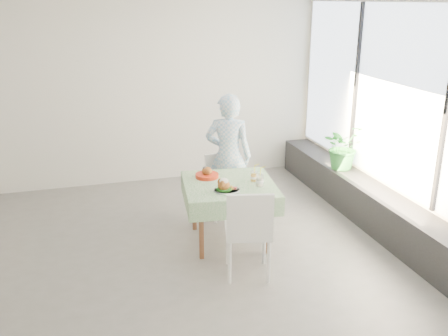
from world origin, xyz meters
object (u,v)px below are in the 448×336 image
object	(u,v)px
cafe_table	(229,205)
main_dish	(225,187)
juice_cup_orange	(254,177)
chair_far	(223,198)
diner	(228,156)
potted_plant	(343,146)
chair_near	(248,248)

from	to	relation	value
cafe_table	main_dish	xyz separation A→B (m)	(-0.12, -0.23, 0.33)
juice_cup_orange	chair_far	bearing A→B (deg)	102.75
diner	main_dish	world-z (taller)	diner
juice_cup_orange	potted_plant	size ratio (longest dim) A/B	0.37
main_dish	potted_plant	distance (m)	2.24
main_dish	potted_plant	size ratio (longest dim) A/B	0.47
main_dish	juice_cup_orange	distance (m)	0.46
diner	juice_cup_orange	bearing A→B (deg)	120.10
cafe_table	juice_cup_orange	distance (m)	0.45
chair_far	juice_cup_orange	distance (m)	0.92
juice_cup_orange	potted_plant	xyz separation A→B (m)	(1.60, 0.77, 0.02)
chair_far	chair_near	bearing A→B (deg)	-96.44
main_dish	juice_cup_orange	bearing A→B (deg)	27.06
diner	main_dish	size ratio (longest dim) A/B	5.51
chair_far	main_dish	distance (m)	1.11
juice_cup_orange	potted_plant	bearing A→B (deg)	25.79
diner	chair_far	bearing A→B (deg)	42.26
chair_far	main_dish	bearing A→B (deg)	-104.87
chair_near	juice_cup_orange	size ratio (longest dim) A/B	4.09
chair_near	diner	size ratio (longest dim) A/B	0.59
cafe_table	chair_far	xyz separation A→B (m)	(0.13, 0.71, -0.20)
diner	chair_near	bearing A→B (deg)	104.30
cafe_table	chair_near	bearing A→B (deg)	-92.64
chair_far	diner	bearing A→B (deg)	18.81
diner	potted_plant	distance (m)	1.69
cafe_table	chair_near	size ratio (longest dim) A/B	1.18
cafe_table	juice_cup_orange	xyz separation A→B (m)	(0.30, -0.02, 0.34)
juice_cup_orange	diner	bearing A→B (deg)	96.65
chair_far	cafe_table	bearing A→B (deg)	-100.64
potted_plant	juice_cup_orange	bearing A→B (deg)	-154.21
potted_plant	chair_near	bearing A→B (deg)	-141.29
diner	potted_plant	size ratio (longest dim) A/B	2.57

